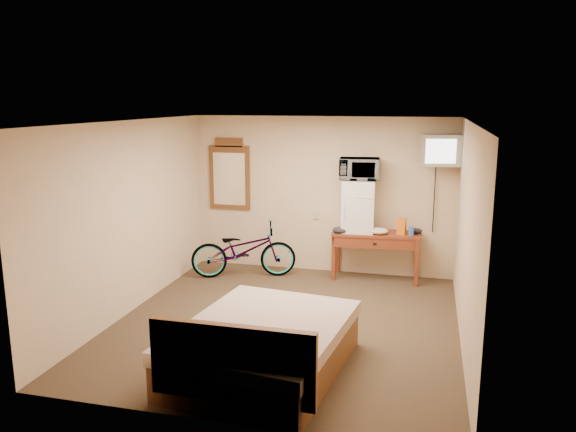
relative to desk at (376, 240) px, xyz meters
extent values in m
plane|color=#3D2C1E|center=(-0.91, -2.00, -0.63)|extent=(4.60, 4.60, 0.00)
plane|color=silver|center=(-0.91, -2.00, 1.87)|extent=(4.60, 4.60, 0.00)
cube|color=#C9B68E|center=(-0.91, 0.30, 0.62)|extent=(4.20, 0.04, 2.50)
cube|color=#C9B68E|center=(-0.91, -4.30, 0.62)|extent=(4.20, 0.04, 2.50)
cube|color=#C9B68E|center=(-3.01, -2.00, 0.62)|extent=(0.04, 4.60, 2.50)
cube|color=#C9B68E|center=(1.19, -2.00, 0.62)|extent=(0.04, 4.60, 2.50)
cube|color=beige|center=(-0.99, 0.29, 0.29)|extent=(0.08, 0.01, 0.13)
cube|color=brown|center=(0.00, 0.04, 0.10)|extent=(1.39, 0.61, 0.04)
cube|color=brown|center=(-0.63, -0.17, -0.28)|extent=(0.06, 0.06, 0.71)
cube|color=brown|center=(0.63, -0.17, -0.28)|extent=(0.06, 0.06, 0.71)
cube|color=brown|center=(-0.63, 0.25, -0.28)|extent=(0.06, 0.06, 0.71)
cube|color=brown|center=(0.63, 0.25, -0.28)|extent=(0.06, 0.06, 0.71)
cube|color=brown|center=(0.00, -0.19, 0.00)|extent=(1.23, 0.13, 0.16)
cube|color=black|center=(0.00, -0.21, 0.00)|extent=(0.05, 0.02, 0.03)
cube|color=white|center=(-0.29, 0.06, 0.52)|extent=(0.52, 0.50, 0.81)
cube|color=#A8A8A3|center=(-0.29, -0.18, 0.68)|extent=(0.49, 0.01, 0.00)
cylinder|color=#A8A8A3|center=(-0.47, -0.19, 0.47)|extent=(0.02, 0.02, 0.29)
imported|color=white|center=(-0.29, 0.06, 1.09)|extent=(0.64, 0.47, 0.33)
cube|color=orange|center=(0.38, -0.02, 0.25)|extent=(0.14, 0.11, 0.26)
cylinder|color=#385FBF|center=(0.52, -0.04, 0.19)|extent=(0.08, 0.08, 0.14)
ellipsoid|color=white|center=(0.03, -0.07, 0.17)|extent=(0.32, 0.25, 0.10)
ellipsoid|color=black|center=(-0.54, -0.15, 0.16)|extent=(0.24, 0.18, 0.09)
ellipsoid|color=black|center=(0.59, 0.10, 0.16)|extent=(0.18, 0.15, 0.08)
cube|color=black|center=(0.89, 0.28, 1.30)|extent=(0.14, 0.02, 0.14)
cylinder|color=black|center=(0.89, 0.24, 1.30)|extent=(0.05, 0.30, 0.05)
cube|color=#A8A8A3|center=(0.89, 0.02, 1.41)|extent=(0.59, 0.53, 0.45)
cube|color=white|center=(0.89, -0.20, 1.41)|extent=(0.42, 0.10, 0.34)
cube|color=black|center=(0.89, 0.24, 1.41)|extent=(0.32, 0.08, 0.28)
cube|color=brown|center=(-2.47, 0.27, 0.86)|extent=(0.70, 0.04, 1.06)
cube|color=brown|center=(-2.47, 0.27, 1.44)|extent=(0.46, 0.04, 0.15)
cube|color=white|center=(-2.47, 0.25, 0.83)|extent=(0.55, 0.01, 0.87)
imported|color=black|center=(-2.03, -0.35, -0.20)|extent=(1.74, 1.09, 0.86)
cube|color=brown|center=(-0.82, -3.30, -0.43)|extent=(1.72, 2.15, 0.40)
cube|color=#C0AD95|center=(-0.82, -3.30, -0.18)|extent=(1.76, 2.19, 0.14)
cube|color=brown|center=(-0.82, -4.26, -0.08)|extent=(1.48, 0.08, 0.70)
ellipsoid|color=white|center=(-1.17, -3.95, -0.05)|extent=(0.57, 0.35, 0.20)
ellipsoid|color=white|center=(-0.48, -3.95, -0.05)|extent=(0.57, 0.35, 0.20)
camera|label=1|loc=(0.72, -8.44, 2.14)|focal=35.00mm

